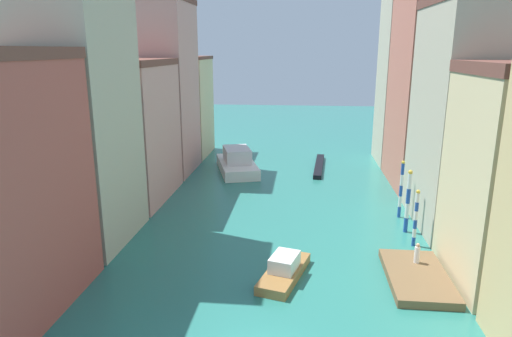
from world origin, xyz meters
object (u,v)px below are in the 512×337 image
at_px(person_on_dock, 417,254).
at_px(vaporetto_white, 237,163).
at_px(motorboat_0, 284,269).
at_px(mooring_pole_2, 401,189).
at_px(gondola_black, 319,166).
at_px(mooring_pole_1, 408,201).
at_px(waterfront_dock, 417,277).
at_px(mooring_pole_0, 416,218).

distance_m(person_on_dock, vaporetto_white, 28.32).
relative_size(person_on_dock, motorboat_0, 0.23).
height_order(mooring_pole_2, gondola_black, mooring_pole_2).
bearing_deg(mooring_pole_1, waterfront_dock, -96.77).
distance_m(mooring_pole_0, mooring_pole_2, 6.02).
bearing_deg(gondola_black, motorboat_0, -96.12).
bearing_deg(gondola_black, person_on_dock, -77.99).
distance_m(mooring_pole_2, motorboat_0, 15.39).
height_order(person_on_dock, mooring_pole_0, mooring_pole_0).
bearing_deg(gondola_black, mooring_pole_1, -72.33).
bearing_deg(mooring_pole_1, person_on_dock, -95.94).
bearing_deg(motorboat_0, mooring_pole_1, 42.48).
bearing_deg(vaporetto_white, motorboat_0, -75.15).
height_order(gondola_black, motorboat_0, motorboat_0).
xyz_separation_m(mooring_pole_1, gondola_black, (-6.32, 19.84, -2.38)).
relative_size(person_on_dock, gondola_black, 0.13).
bearing_deg(waterfront_dock, motorboat_0, -176.83).
distance_m(person_on_dock, mooring_pole_0, 4.16).
xyz_separation_m(mooring_pole_1, motorboat_0, (-9.37, -8.58, -2.08)).
distance_m(mooring_pole_1, mooring_pole_2, 3.35).
bearing_deg(gondola_black, waterfront_dock, -79.15).
height_order(person_on_dock, gondola_black, person_on_dock).
height_order(waterfront_dock, gondola_black, waterfront_dock).
bearing_deg(mooring_pole_1, mooring_pole_0, -89.33).
distance_m(waterfront_dock, vaporetto_white, 29.45).
relative_size(person_on_dock, mooring_pole_1, 0.27).
relative_size(mooring_pole_1, gondola_black, 0.47).
relative_size(waterfront_dock, mooring_pole_2, 1.35).
distance_m(waterfront_dock, motorboat_0, 8.42).
bearing_deg(mooring_pole_2, motorboat_0, -128.55).
relative_size(gondola_black, motorboat_0, 1.82).
bearing_deg(gondola_black, vaporetto_white, -164.44).
distance_m(gondola_black, motorboat_0, 28.58).
distance_m(waterfront_dock, mooring_pole_2, 11.75).
height_order(mooring_pole_0, vaporetto_white, mooring_pole_0).
distance_m(mooring_pole_2, vaporetto_white, 21.39).
xyz_separation_m(waterfront_dock, gondola_black, (-5.36, 27.95, -0.01)).
relative_size(mooring_pole_1, vaporetto_white, 0.51).
bearing_deg(mooring_pole_0, motorboat_0, -147.82).
bearing_deg(mooring_pole_0, vaporetto_white, 129.36).
relative_size(mooring_pole_0, vaporetto_white, 0.43).
relative_size(mooring_pole_0, motorboat_0, 0.73).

